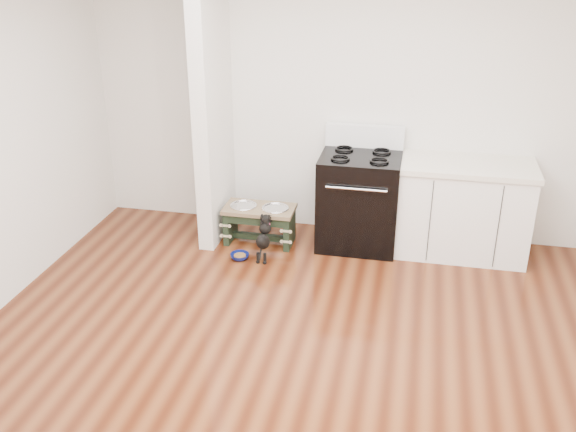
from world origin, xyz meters
name	(u,v)px	position (x,y,z in m)	size (l,w,h in m)	color
ground	(288,374)	(0.00, 0.00, 0.00)	(5.00, 5.00, 0.00)	#3F180B
room_shell	(287,157)	(0.00, 0.00, 1.62)	(5.00, 5.00, 5.00)	silver
partition_wall	(213,104)	(-1.18, 2.10, 1.35)	(0.15, 0.80, 2.70)	silver
oven_range	(359,199)	(0.25, 2.16, 0.48)	(0.76, 0.69, 1.14)	black
cabinet_run	(463,209)	(1.23, 2.18, 0.45)	(1.24, 0.64, 0.91)	white
dog_feeder	(259,218)	(-0.71, 1.98, 0.27)	(0.69, 0.37, 0.39)	black
puppy	(264,236)	(-0.58, 1.66, 0.23)	(0.12, 0.36, 0.42)	black
floor_bowl	(240,256)	(-0.80, 1.59, 0.03)	(0.20, 0.20, 0.06)	#0B1351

